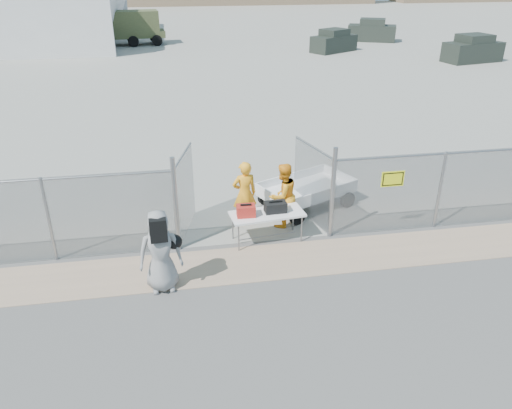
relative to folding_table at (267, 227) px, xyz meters
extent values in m
plane|color=#4E4E4E|center=(-0.30, -2.05, -0.40)|extent=(160.00, 160.00, 0.00)
cube|color=gray|center=(-0.30, 39.95, -0.40)|extent=(160.00, 80.00, 0.01)
cube|color=tan|center=(-0.30, -1.05, -0.40)|extent=(44.00, 1.60, 0.01)
cube|color=red|center=(-0.56, -0.06, 0.55)|extent=(0.48, 0.33, 0.29)
cube|color=black|center=(0.22, 0.04, 0.54)|extent=(0.57, 0.35, 0.27)
imported|color=#FFA21D|center=(-0.44, 0.98, 0.53)|extent=(0.73, 0.53, 1.87)
imported|color=#FFA21D|center=(0.58, 0.75, 0.51)|extent=(1.11, 1.04, 1.82)
imported|color=gray|center=(-2.70, -1.70, 0.56)|extent=(0.98, 0.67, 1.93)
camera|label=1|loc=(-2.20, -11.19, 6.27)|focal=35.00mm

